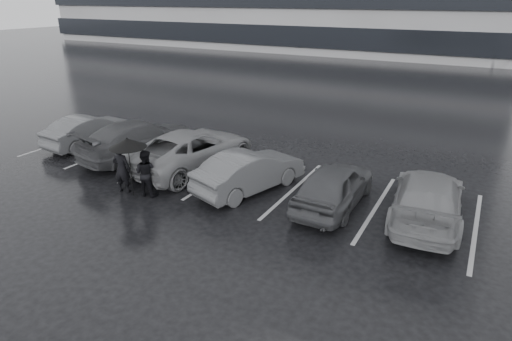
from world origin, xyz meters
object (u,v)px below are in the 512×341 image
object	(u,v)px
car_west_d	(89,130)
pedestrian_left	(122,169)
car_west_c	(140,139)
car_east	(428,197)
pedestrian_right	(146,173)
car_west_b	(192,149)
car_west_a	(250,171)
car_main	(334,185)

from	to	relation	value
car_west_d	pedestrian_left	size ratio (longest dim) A/B	2.45
car_west_c	car_east	size ratio (longest dim) A/B	1.09
car_west_c	car_east	distance (m)	11.03
pedestrian_left	pedestrian_right	distance (m)	0.89
car_west_b	car_west_d	distance (m)	5.58
pedestrian_left	pedestrian_right	xyz separation A→B (m)	(0.87, 0.18, -0.04)
car_west_c	car_west_a	bearing A→B (deg)	-176.67
car_west_b	car_west_c	xyz separation A→B (m)	(-2.63, 0.01, 0.00)
car_west_a	pedestrian_right	distance (m)	3.38
car_west_d	car_east	xyz separation A→B (m)	(13.98, -0.05, 0.02)
car_main	pedestrian_right	distance (m)	6.01
car_west_a	pedestrian_right	bearing A→B (deg)	53.77
car_east	pedestrian_right	distance (m)	8.68
car_east	pedestrian_left	size ratio (longest dim) A/B	2.87
pedestrian_left	pedestrian_right	world-z (taller)	pedestrian_left
car_west_d	car_east	size ratio (longest dim) A/B	0.85
car_west_a	car_west_c	distance (m)	5.55
car_west_b	car_east	distance (m)	8.40
car_west_c	pedestrian_right	world-z (taller)	pedestrian_right
car_west_a	car_east	xyz separation A→B (m)	(5.53, 0.69, 0.00)
car_east	pedestrian_left	xyz separation A→B (m)	(-9.13, -2.86, 0.14)
car_west_a	car_west_b	bearing A→B (deg)	3.91
car_main	car_west_b	world-z (taller)	car_west_b
car_west_d	car_east	world-z (taller)	car_east
pedestrian_right	pedestrian_left	bearing A→B (deg)	2.71
car_west_b	pedestrian_right	distance (m)	2.70
car_east	car_west_d	bearing A→B (deg)	-5.21
car_west_a	car_west_d	distance (m)	8.48
car_main	car_west_c	size ratio (longest dim) A/B	0.79
car_west_d	car_west_b	bearing A→B (deg)	-176.69
car_main	car_west_a	world-z (taller)	car_main
car_west_b	car_west_d	xyz separation A→B (m)	(-5.58, 0.05, -0.08)
car_west_b	pedestrian_left	bearing A→B (deg)	83.36
car_west_c	pedestrian_right	size ratio (longest dim) A/B	3.28
car_west_d	pedestrian_right	xyz separation A→B (m)	(5.73, -2.74, 0.12)
car_east	pedestrian_right	size ratio (longest dim) A/B	3.00
car_main	car_east	distance (m)	2.70
car_west_c	car_main	bearing A→B (deg)	-172.82
pedestrian_right	car_west_c	bearing A→B (deg)	-53.11
pedestrian_left	pedestrian_right	size ratio (longest dim) A/B	1.05
car_main	car_west_c	bearing A→B (deg)	-3.14
car_main	pedestrian_right	bearing A→B (deg)	21.73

